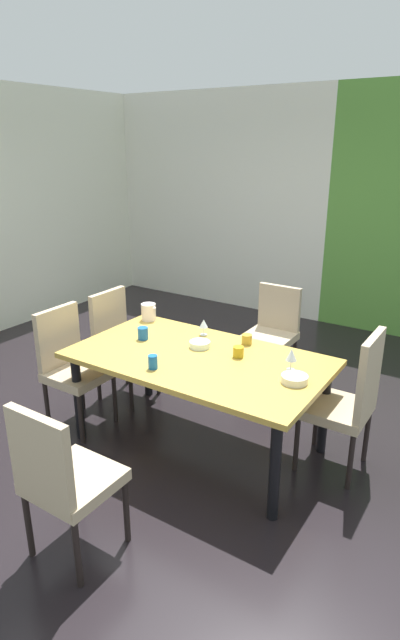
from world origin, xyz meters
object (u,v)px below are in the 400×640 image
at_px(chair_left_far, 120,340).
at_px(chair_head_far, 273,329).
at_px(wine_glass_south, 291,355).
at_px(serving_bowl_west, 200,344).
at_px(chair_left_near, 71,362).
at_px(cup_near_shelf, 238,352).
at_px(cup_north, 153,362).
at_px(pitcher_rear, 149,312).
at_px(wine_glass_right, 204,324).
at_px(chair_head_near, 62,476).
at_px(cup_left, 247,339).
at_px(chair_right_far, 349,398).
at_px(cup_near_window, 143,333).
at_px(dining_table, 198,366).
at_px(serving_bowl_corner, 295,379).

height_order(chair_left_far, chair_head_far, chair_left_far).
height_order(wine_glass_south, serving_bowl_west, wine_glass_south).
distance_m(chair_left_near, cup_near_shelf, 1.37).
relative_size(chair_left_far, cup_north, 10.03).
relative_size(wine_glass_south, cup_near_shelf, 1.97).
bearing_deg(cup_near_shelf, pitcher_rear, 165.32).
bearing_deg(serving_bowl_west, wine_glass_right, 116.34).
bearing_deg(chair_left_near, pitcher_rear, 161.70).
bearing_deg(chair_head_near, cup_left, 84.15).
bearing_deg(serving_bowl_west, wine_glass_south, 0.39).
relative_size(chair_right_far, cup_north, 10.78).
xyz_separation_m(serving_bowl_west, cup_left, (0.27, 0.25, 0.01)).
bearing_deg(wine_glass_right, cup_near_window, -136.25).
bearing_deg(wine_glass_south, dining_table, -166.93).
bearing_deg(dining_table, chair_head_near, -89.61).
bearing_deg(pitcher_rear, chair_left_far, -151.21).
xyz_separation_m(dining_table, chair_left_near, (-1.03, -0.29, -0.12)).
height_order(chair_left_near, serving_bowl_west, chair_left_near).
bearing_deg(serving_bowl_corner, cup_left, 144.25).
xyz_separation_m(chair_head_far, cup_north, (-0.13, -1.67, 0.26)).
distance_m(chair_left_near, pitcher_rear, 0.80).
distance_m(chair_right_far, wine_glass_south, 0.49).
relative_size(chair_head_far, wine_glass_right, 7.01).
bearing_deg(cup_left, serving_bowl_corner, -35.75).
height_order(chair_left_far, wine_glass_south, chair_left_far).
relative_size(chair_right_far, cup_near_window, 10.76).
bearing_deg(dining_table, chair_right_far, 15.79).
relative_size(wine_glass_right, serving_bowl_corner, 0.76).
bearing_deg(chair_right_far, cup_left, 82.94).
relative_size(chair_head_near, serving_bowl_west, 6.16).
height_order(chair_head_near, serving_bowl_west, chair_head_near).
distance_m(chair_right_far, cup_near_window, 1.62).
distance_m(chair_right_far, wine_glass_right, 1.26).
bearing_deg(cup_near_window, serving_bowl_corner, -2.30).
bearing_deg(pitcher_rear, dining_table, -28.04).
distance_m(chair_left_far, serving_bowl_corner, 1.82).
relative_size(cup_left, cup_near_shelf, 1.00).
bearing_deg(wine_glass_south, wine_glass_right, 165.02).
relative_size(chair_left_far, serving_bowl_west, 6.20).
relative_size(chair_right_far, serving_bowl_corner, 6.01).
height_order(chair_left_near, chair_right_far, chair_right_far).
bearing_deg(dining_table, chair_head_far, 90.79).
bearing_deg(pitcher_rear, wine_glass_south, -10.56).
height_order(chair_right_far, cup_north, chair_right_far).
distance_m(cup_near_shelf, pitcher_rear, 1.08).
height_order(chair_right_far, serving_bowl_corner, chair_right_far).
bearing_deg(cup_near_shelf, cup_left, 104.31).
xyz_separation_m(dining_table, cup_north, (-0.15, -0.34, 0.12)).
relative_size(wine_glass_right, serving_bowl_west, 0.84).
bearing_deg(dining_table, chair_left_far, 164.11).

